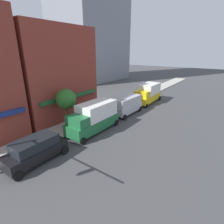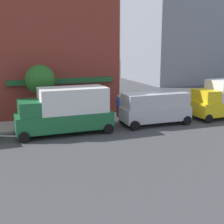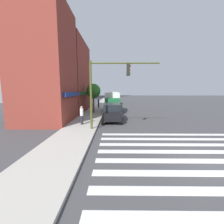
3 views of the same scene
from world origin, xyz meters
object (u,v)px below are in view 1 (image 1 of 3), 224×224
at_px(pedestrian_blue_shirt, 103,106).
at_px(street_tree, 66,99).
at_px(box_truck_yellow, 148,93).
at_px(suv_black, 36,149).
at_px(van_silver, 127,105).
at_px(box_truck_green, 94,117).

distance_m(pedestrian_blue_shirt, street_tree, 6.37).
bearing_deg(pedestrian_blue_shirt, box_truck_yellow, -104.92).
bearing_deg(suv_black, box_truck_yellow, -1.10).
height_order(suv_black, van_silver, van_silver).
relative_size(suv_black, van_silver, 0.94).
distance_m(box_truck_green, van_silver, 6.67).
bearing_deg(box_truck_green, pedestrian_blue_shirt, 29.29).
height_order(van_silver, box_truck_yellow, box_truck_yellow).
relative_size(box_truck_green, van_silver, 1.23).
relative_size(box_truck_green, pedestrian_blue_shirt, 3.51).
distance_m(box_truck_green, pedestrian_blue_shirt, 5.54).
bearing_deg(box_truck_yellow, box_truck_green, 178.46).
bearing_deg(pedestrian_blue_shirt, suv_black, 105.48).
relative_size(suv_black, box_truck_yellow, 0.76).
bearing_deg(street_tree, box_truck_green, -68.08).
bearing_deg(box_truck_yellow, street_tree, 167.51).
bearing_deg(pedestrian_blue_shirt, street_tree, 91.20).
xyz_separation_m(van_silver, street_tree, (-7.79, 2.80, 2.02)).
height_order(suv_black, box_truck_yellow, box_truck_yellow).
bearing_deg(suv_black, box_truck_green, -1.10).
height_order(van_silver, pedestrian_blue_shirt, van_silver).
distance_m(box_truck_yellow, pedestrian_blue_shirt, 8.94).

